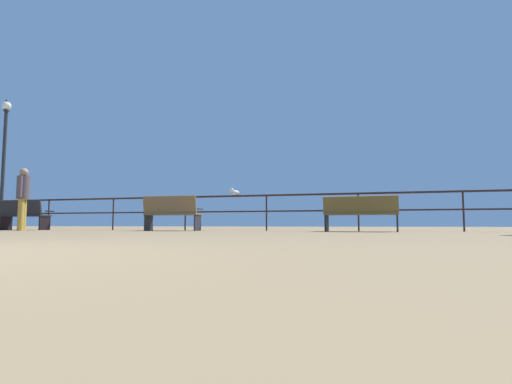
{
  "coord_description": "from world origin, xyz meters",
  "views": [
    {
      "loc": [
        2.66,
        -1.25,
        0.17
      ],
      "look_at": [
        -0.16,
        8.63,
        1.03
      ],
      "focal_mm": 27.41,
      "sensor_mm": 36.0,
      "label": 1
    }
  ],
  "objects_px": {
    "bench_near_left": "(171,212)",
    "seagull_on_rail": "(235,192)",
    "bench_far_left": "(23,214)",
    "lamppost_left": "(4,157)",
    "bench_near_right": "(360,212)",
    "person_by_bench": "(23,195)"
  },
  "relations": [
    {
      "from": "bench_far_left",
      "to": "lamppost_left",
      "type": "relative_size",
      "value": 0.33
    },
    {
      "from": "seagull_on_rail",
      "to": "lamppost_left",
      "type": "bearing_deg",
      "value": 178.68
    },
    {
      "from": "bench_far_left",
      "to": "person_by_bench",
      "type": "xyz_separation_m",
      "value": [
        1.17,
        -1.14,
        0.49
      ]
    },
    {
      "from": "bench_far_left",
      "to": "seagull_on_rail",
      "type": "height_order",
      "value": "seagull_on_rail"
    },
    {
      "from": "bench_far_left",
      "to": "seagull_on_rail",
      "type": "distance_m",
      "value": 6.74
    },
    {
      "from": "bench_far_left",
      "to": "seagull_on_rail",
      "type": "relative_size",
      "value": 4.3
    },
    {
      "from": "bench_far_left",
      "to": "lamppost_left",
      "type": "bearing_deg",
      "value": 155.01
    },
    {
      "from": "bench_far_left",
      "to": "lamppost_left",
      "type": "height_order",
      "value": "lamppost_left"
    },
    {
      "from": "person_by_bench",
      "to": "seagull_on_rail",
      "type": "xyz_separation_m",
      "value": [
        5.51,
        1.84,
        0.09
      ]
    },
    {
      "from": "bench_near_right",
      "to": "person_by_bench",
      "type": "bearing_deg",
      "value": -172.7
    },
    {
      "from": "bench_near_left",
      "to": "bench_near_right",
      "type": "distance_m",
      "value": 5.01
    },
    {
      "from": "bench_near_right",
      "to": "lamppost_left",
      "type": "xyz_separation_m",
      "value": [
        -12.04,
        0.89,
        2.03
      ]
    },
    {
      "from": "bench_near_left",
      "to": "person_by_bench",
      "type": "height_order",
      "value": "person_by_bench"
    },
    {
      "from": "bench_near_right",
      "to": "seagull_on_rail",
      "type": "relative_size",
      "value": 4.96
    },
    {
      "from": "bench_far_left",
      "to": "lamppost_left",
      "type": "xyz_separation_m",
      "value": [
        -1.93,
        0.9,
        2.01
      ]
    },
    {
      "from": "bench_near_left",
      "to": "seagull_on_rail",
      "type": "bearing_deg",
      "value": 23.94
    },
    {
      "from": "lamppost_left",
      "to": "seagull_on_rail",
      "type": "distance_m",
      "value": 8.73
    },
    {
      "from": "bench_far_left",
      "to": "bench_near_right",
      "type": "height_order",
      "value": "bench_far_left"
    },
    {
      "from": "lamppost_left",
      "to": "person_by_bench",
      "type": "xyz_separation_m",
      "value": [
        3.1,
        -2.04,
        -1.52
      ]
    },
    {
      "from": "bench_near_right",
      "to": "bench_near_left",
      "type": "bearing_deg",
      "value": -179.91
    },
    {
      "from": "bench_near_right",
      "to": "lamppost_left",
      "type": "height_order",
      "value": "lamppost_left"
    },
    {
      "from": "bench_far_left",
      "to": "bench_near_left",
      "type": "xyz_separation_m",
      "value": [
        5.09,
        -0.0,
        0.02
      ]
    }
  ]
}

